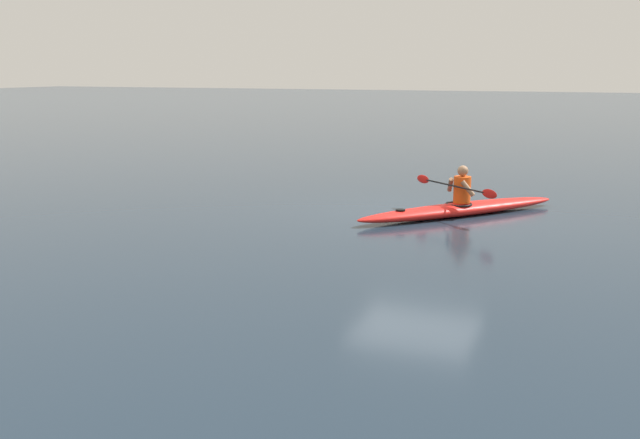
% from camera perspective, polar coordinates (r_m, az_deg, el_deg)
% --- Properties ---
extents(ground_plane, '(160.00, 160.00, 0.00)m').
position_cam_1_polar(ground_plane, '(14.55, 7.78, 0.51)').
color(ground_plane, '#1E2D3D').
extents(kayak, '(3.48, 4.01, 0.25)m').
position_cam_1_polar(kayak, '(14.42, 11.02, 0.82)').
color(kayak, red).
rests_on(kayak, ground).
extents(kayaker, '(1.89, 1.58, 0.73)m').
position_cam_1_polar(kayaker, '(14.34, 11.10, 2.54)').
color(kayaker, '#E04C14').
rests_on(kayaker, kayak).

